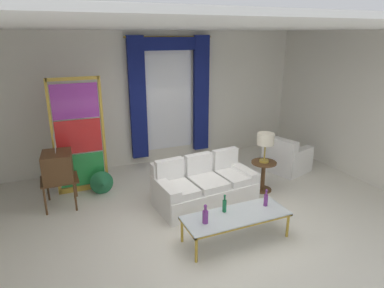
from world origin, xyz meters
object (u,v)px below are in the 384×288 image
Objects in this scene: couch_white_long at (203,186)px; armchair_white at (285,159)px; vintage_tv at (58,167)px; bottle_crystal_tall at (205,216)px; stained_glass_divider at (79,139)px; coffee_table at (236,217)px; bottle_blue_decanter at (224,205)px; bottle_amber_squat at (266,199)px; table_lamp_brass at (266,140)px; peacock_figurine at (103,184)px; round_side_table at (263,173)px.

armchair_white is at bearing 14.23° from couch_white_long.
vintage_tv is at bearing 160.13° from couch_white_long.
bottle_crystal_tall is 0.13× the size of stained_glass_divider.
bottle_crystal_tall is 3.45m from armchair_white.
coffee_table is 0.24m from bottle_blue_decanter.
bottle_amber_squat is (1.07, 0.08, -0.00)m from bottle_crystal_tall.
table_lamp_brass is (1.84, 1.25, 0.51)m from bottle_crystal_tall.
couch_white_long is 6.39× the size of bottle_crystal_tall.
stained_glass_divider is (-2.43, 2.56, 0.54)m from bottle_amber_squat.
peacock_figurine is at bearing 133.74° from bottle_amber_squat.
armchair_white is (2.37, 1.87, -0.09)m from coffee_table.
vintage_tv is 1.32× the size of armchair_white.
vintage_tv reaches higher than bottle_blue_decanter.
bottle_amber_squat is at bearing -123.58° from table_lamp_brass.
couch_white_long is 6.60× the size of bottle_amber_squat.
coffee_table is 2.64× the size of peacock_figurine.
armchair_white is at bearing -3.37° from vintage_tv.
couch_white_long reaches higher than peacock_figurine.
vintage_tv is at bearing 143.98° from bottle_amber_squat.
stained_glass_divider reaches higher than armchair_white.
bottle_amber_squat is at bearing -46.26° from peacock_figurine.
bottle_amber_squat is (0.56, 0.06, 0.14)m from coffee_table.
stained_glass_divider reaches higher than table_lamp_brass.
coffee_table is 0.53m from bottle_crystal_tall.
couch_white_long is 1.46m from table_lamp_brass.
bottle_blue_decanter is (-0.11, 0.15, 0.14)m from coffee_table.
vintage_tv is (-2.19, 1.99, 0.21)m from bottle_blue_decanter.
peacock_figurine is (0.31, -0.35, -0.84)m from stained_glass_divider.
round_side_table is at bearing 42.71° from coffee_table.
bottle_crystal_tall is at bearing -145.85° from table_lamp_brass.
couch_white_long is at bearing 86.87° from coffee_table.
bottle_amber_squat is (0.49, -1.22, 0.21)m from couch_white_long.
vintage_tv is 3.76m from table_lamp_brass.
bottle_blue_decanter is 0.43m from bottle_crystal_tall.
vintage_tv is at bearing -169.78° from peacock_figurine.
vintage_tv reaches higher than coffee_table.
couch_white_long is at bearing 111.69° from bottle_amber_squat.
round_side_table reaches higher than coffee_table.
bottle_blue_decanter is at bearing 23.00° from bottle_crystal_tall.
bottle_blue_decanter is 0.98× the size of bottle_crystal_tall.
couch_white_long is at bearing -31.28° from peacock_figurine.
peacock_figurine is at bearing 124.48° from coffee_table.
bottle_blue_decanter is at bearing -54.67° from stained_glass_divider.
armchair_white reaches higher than bottle_crystal_tall.
round_side_table reaches higher than peacock_figurine.
vintage_tv reaches higher than table_lamp_brass.
vintage_tv is 0.91m from peacock_figurine.
vintage_tv is at bearing 165.92° from table_lamp_brass.
bottle_crystal_tall is 2.23m from round_side_table.
round_side_table is at bearing -14.08° from vintage_tv.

